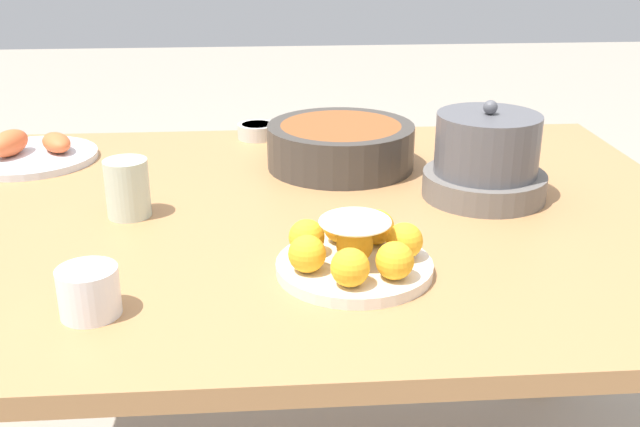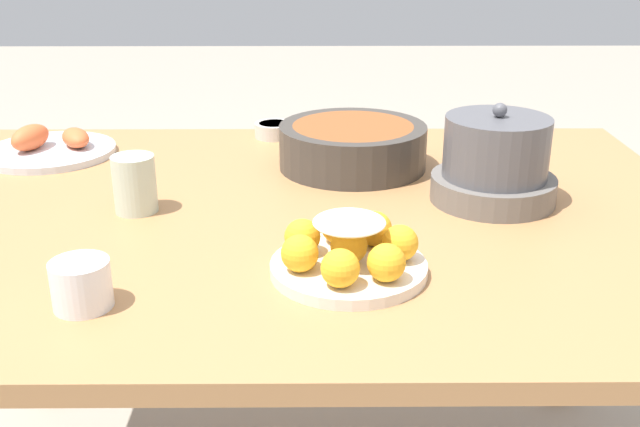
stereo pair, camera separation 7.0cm
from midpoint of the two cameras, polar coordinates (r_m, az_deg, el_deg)
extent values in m
cylinder|color=#A87547|center=(1.92, -23.37, -5.60)|extent=(0.06, 0.06, 0.68)
cylinder|color=#A87547|center=(1.92, 15.96, -4.52)|extent=(0.06, 0.06, 0.68)
cube|color=#A87547|center=(1.25, -3.75, -0.36)|extent=(1.38, 1.00, 0.03)
cylinder|color=silver|center=(1.03, 0.68, -4.12)|extent=(0.22, 0.22, 0.02)
sphere|color=#F4A823|center=(1.03, 4.54, -2.11)|extent=(0.05, 0.05, 0.05)
sphere|color=#F4A823|center=(1.07, 2.48, -1.07)|extent=(0.05, 0.05, 0.05)
sphere|color=#F4A823|center=(1.07, -0.30, -0.93)|extent=(0.05, 0.05, 0.05)
sphere|color=#F4A823|center=(1.04, -2.95, -1.83)|extent=(0.05, 0.05, 0.05)
sphere|color=#F4A823|center=(0.99, -3.02, -3.12)|extent=(0.05, 0.05, 0.05)
sphere|color=#F4A823|center=(0.95, 0.20, -4.16)|extent=(0.05, 0.05, 0.05)
sphere|color=#F4A823|center=(0.97, 3.67, -3.63)|extent=(0.05, 0.05, 0.05)
ellipsoid|color=white|center=(1.00, 0.70, -0.64)|extent=(0.10, 0.10, 0.02)
sphere|color=#F4A823|center=(1.01, 0.69, -2.43)|extent=(0.05, 0.05, 0.05)
cylinder|color=#3D3833|center=(1.45, 0.19, 5.16)|extent=(0.28, 0.28, 0.08)
cylinder|color=brown|center=(1.44, 0.19, 6.52)|extent=(0.23, 0.23, 0.01)
cylinder|color=beige|center=(1.65, -6.02, 6.26)|extent=(0.09, 0.09, 0.03)
cylinder|color=#B26623|center=(1.65, -6.04, 6.69)|extent=(0.07, 0.07, 0.01)
cylinder|color=silver|center=(1.61, -22.41, 3.97)|extent=(0.26, 0.26, 0.01)
ellipsoid|color=#E06033|center=(1.60, -20.64, 5.08)|extent=(0.09, 0.11, 0.04)
ellipsoid|color=#E06033|center=(1.61, -23.76, 4.92)|extent=(0.08, 0.11, 0.05)
cylinder|color=white|center=(0.97, -19.20, -5.68)|extent=(0.07, 0.07, 0.06)
cylinder|color=beige|center=(1.25, -16.02, 1.84)|extent=(0.07, 0.07, 0.09)
cylinder|color=#66605B|center=(1.32, 10.89, 2.15)|extent=(0.21, 0.21, 0.04)
cylinder|color=#515156|center=(1.29, 11.12, 5.21)|extent=(0.18, 0.18, 0.10)
sphere|color=#515156|center=(1.28, 11.33, 7.93)|extent=(0.02, 0.02, 0.02)
camera|label=1|loc=(0.03, -91.78, -0.72)|focal=42.00mm
camera|label=2|loc=(0.03, 88.22, 0.72)|focal=42.00mm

